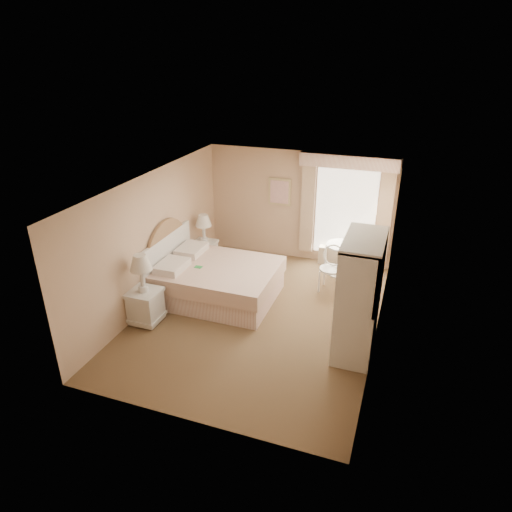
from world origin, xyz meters
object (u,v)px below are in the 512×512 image
at_px(bed, 212,279).
at_px(nightstand_far, 205,247).
at_px(armoire, 359,306).
at_px(nightstand_near, 145,298).
at_px(cafe_chair, 332,265).
at_px(round_table, 341,255).

distance_m(bed, nightstand_far, 1.43).
distance_m(bed, armoire, 3.06).
relative_size(nightstand_near, armoire, 0.66).
xyz_separation_m(cafe_chair, armoire, (0.77, -1.89, 0.27)).
relative_size(cafe_chair, armoire, 0.48).
relative_size(round_table, cafe_chair, 0.75).
bearing_deg(bed, round_table, 39.04).
relative_size(round_table, armoire, 0.36).
bearing_deg(cafe_chair, armoire, -62.33).
xyz_separation_m(bed, nightstand_far, (-0.73, 1.23, 0.07)).
bearing_deg(bed, nightstand_far, 120.62).
bearing_deg(round_table, cafe_chair, -95.03).
bearing_deg(bed, armoire, -15.33).
bearing_deg(round_table, armoire, -74.87).
bearing_deg(round_table, nightstand_far, -169.05).
relative_size(bed, nightstand_far, 1.93).
height_order(bed, cafe_chair, bed).
relative_size(bed, cafe_chair, 2.45).
bearing_deg(round_table, bed, -140.96).
height_order(nightstand_near, round_table, nightstand_near).
relative_size(nightstand_near, nightstand_far, 1.09).
xyz_separation_m(round_table, armoire, (0.70, -2.60, 0.35)).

